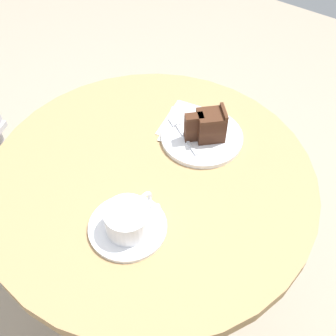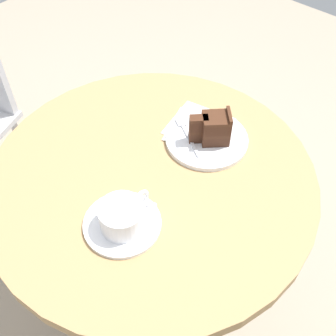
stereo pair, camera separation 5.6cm
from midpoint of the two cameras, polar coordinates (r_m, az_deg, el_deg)
ground_plane at (r=1.57m, az=-0.44°, el=-17.32°), size 4.40×4.40×0.01m
cafe_table at (r=1.06m, az=-0.63°, el=-4.77°), size 0.77×0.77×0.69m
saucer at (r=0.89m, az=-4.41°, el=-7.60°), size 0.16×0.16×0.01m
coffee_cup at (r=0.86m, az=-4.32°, el=-6.52°), size 0.13×0.09×0.06m
teaspoon at (r=0.91m, az=-2.10°, el=-4.93°), size 0.06×0.09×0.00m
cake_plate at (r=1.05m, az=6.78°, el=3.85°), size 0.20×0.20×0.01m
cake_slice at (r=1.01m, az=7.71°, el=5.30°), size 0.10×0.10×0.08m
fork at (r=1.05m, az=3.91°, el=4.98°), size 0.09×0.13×0.00m
napkin at (r=1.08m, az=5.50°, el=5.41°), size 0.19×0.17×0.00m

